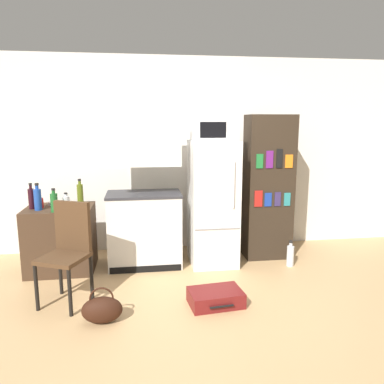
{
  "coord_description": "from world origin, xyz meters",
  "views": [
    {
      "loc": [
        -0.43,
        -3.15,
        1.76
      ],
      "look_at": [
        0.13,
        0.85,
        1.0
      ],
      "focal_mm": 35.0,
      "sensor_mm": 36.0,
      "label": 1
    }
  ],
  "objects_px": {
    "bowl": "(55,203)",
    "chair": "(68,244)",
    "kitchen_hutch": "(144,198)",
    "bottle_ketchup_red": "(40,203)",
    "water_bottle_front": "(290,255)",
    "bottle_blue_soda": "(38,199)",
    "bottle_clear_short": "(66,202)",
    "microwave": "(214,129)",
    "bottle_wine_dark": "(31,198)",
    "bookshelf": "(268,187)",
    "bottle_olive_oil": "(80,193)",
    "side_table": "(61,239)",
    "bottle_green_tall": "(54,202)",
    "handbag": "(102,310)",
    "refrigerator": "(213,203)",
    "suitcase_large_flat": "(216,298)"
  },
  "relations": [
    {
      "from": "bottle_blue_soda",
      "to": "bottle_ketchup_red",
      "type": "bearing_deg",
      "value": 93.82
    },
    {
      "from": "side_table",
      "to": "bottle_clear_short",
      "type": "height_order",
      "value": "bottle_clear_short"
    },
    {
      "from": "kitchen_hutch",
      "to": "water_bottle_front",
      "type": "height_order",
      "value": "kitchen_hutch"
    },
    {
      "from": "bottle_olive_oil",
      "to": "chair",
      "type": "bearing_deg",
      "value": -89.0
    },
    {
      "from": "bottle_green_tall",
      "to": "bottle_wine_dark",
      "type": "relative_size",
      "value": 0.89
    },
    {
      "from": "bookshelf",
      "to": "bottle_green_tall",
      "type": "xyz_separation_m",
      "value": [
        -2.59,
        -0.34,
        -0.04
      ]
    },
    {
      "from": "water_bottle_front",
      "to": "handbag",
      "type": "bearing_deg",
      "value": -154.42
    },
    {
      "from": "water_bottle_front",
      "to": "bottle_clear_short",
      "type": "bearing_deg",
      "value": 176.98
    },
    {
      "from": "bottle_clear_short",
      "to": "chair",
      "type": "bearing_deg",
      "value": -79.3
    },
    {
      "from": "suitcase_large_flat",
      "to": "bottle_ketchup_red",
      "type": "bearing_deg",
      "value": 142.56
    },
    {
      "from": "side_table",
      "to": "bowl",
      "type": "bearing_deg",
      "value": 117.77
    },
    {
      "from": "chair",
      "to": "suitcase_large_flat",
      "type": "xyz_separation_m",
      "value": [
        1.41,
        -0.3,
        -0.51
      ]
    },
    {
      "from": "side_table",
      "to": "bottle_wine_dark",
      "type": "bearing_deg",
      "value": -172.85
    },
    {
      "from": "bowl",
      "to": "chair",
      "type": "relative_size",
      "value": 0.16
    },
    {
      "from": "bottle_wine_dark",
      "to": "suitcase_large_flat",
      "type": "relative_size",
      "value": 0.55
    },
    {
      "from": "microwave",
      "to": "bottle_wine_dark",
      "type": "distance_m",
      "value": 2.26
    },
    {
      "from": "microwave",
      "to": "chair",
      "type": "xyz_separation_m",
      "value": [
        -1.59,
        -0.82,
        -1.09
      ]
    },
    {
      "from": "bottle_blue_soda",
      "to": "water_bottle_front",
      "type": "bearing_deg",
      "value": -2.97
    },
    {
      "from": "chair",
      "to": "bottle_olive_oil",
      "type": "bearing_deg",
      "value": 115.76
    },
    {
      "from": "microwave",
      "to": "bottle_olive_oil",
      "type": "relative_size",
      "value": 1.68
    },
    {
      "from": "kitchen_hutch",
      "to": "bottle_ketchup_red",
      "type": "distance_m",
      "value": 1.2
    },
    {
      "from": "bottle_green_tall",
      "to": "handbag",
      "type": "bearing_deg",
      "value": -61.49
    },
    {
      "from": "bottle_wine_dark",
      "to": "chair",
      "type": "height_order",
      "value": "bottle_wine_dark"
    },
    {
      "from": "bookshelf",
      "to": "kitchen_hutch",
      "type": "bearing_deg",
      "value": -177.05
    },
    {
      "from": "side_table",
      "to": "bottle_blue_soda",
      "type": "bearing_deg",
      "value": -150.03
    },
    {
      "from": "bowl",
      "to": "bookshelf",
      "type": "bearing_deg",
      "value": -0.34
    },
    {
      "from": "bottle_blue_soda",
      "to": "bottle_clear_short",
      "type": "bearing_deg",
      "value": -2.6
    },
    {
      "from": "bottle_olive_oil",
      "to": "refrigerator",
      "type": "bearing_deg",
      "value": -5.35
    },
    {
      "from": "bottle_blue_soda",
      "to": "bottle_olive_oil",
      "type": "bearing_deg",
      "value": 31.7
    },
    {
      "from": "chair",
      "to": "bowl",
      "type": "bearing_deg",
      "value": 132.91
    },
    {
      "from": "side_table",
      "to": "refrigerator",
      "type": "bearing_deg",
      "value": -0.07
    },
    {
      "from": "bookshelf",
      "to": "bowl",
      "type": "distance_m",
      "value": 2.66
    },
    {
      "from": "bottle_olive_oil",
      "to": "bottle_ketchup_red",
      "type": "height_order",
      "value": "bottle_olive_oil"
    },
    {
      "from": "side_table",
      "to": "bottle_clear_short",
      "type": "relative_size",
      "value": 3.94
    },
    {
      "from": "bottle_ketchup_red",
      "to": "handbag",
      "type": "relative_size",
      "value": 0.41
    },
    {
      "from": "bottle_clear_short",
      "to": "bowl",
      "type": "xyz_separation_m",
      "value": [
        -0.18,
        0.26,
        -0.06
      ]
    },
    {
      "from": "bottle_olive_oil",
      "to": "bottle_ketchup_red",
      "type": "xyz_separation_m",
      "value": [
        -0.43,
        -0.15,
        -0.07
      ]
    },
    {
      "from": "microwave",
      "to": "bookshelf",
      "type": "relative_size",
      "value": 0.28
    },
    {
      "from": "bottle_blue_soda",
      "to": "bottle_wine_dark",
      "type": "distance_m",
      "value": 0.12
    },
    {
      "from": "microwave",
      "to": "bottle_wine_dark",
      "type": "xyz_separation_m",
      "value": [
        -2.13,
        -0.03,
        -0.77
      ]
    },
    {
      "from": "bookshelf",
      "to": "bottle_blue_soda",
      "type": "xyz_separation_m",
      "value": [
        -2.79,
        -0.23,
        -0.02
      ]
    },
    {
      "from": "bottle_olive_oil",
      "to": "bookshelf",
      "type": "bearing_deg",
      "value": -0.74
    },
    {
      "from": "refrigerator",
      "to": "bottle_ketchup_red",
      "type": "bearing_deg",
      "value": 179.94
    },
    {
      "from": "microwave",
      "to": "water_bottle_front",
      "type": "xyz_separation_m",
      "value": [
        0.93,
        -0.26,
        -1.53
      ]
    },
    {
      "from": "refrigerator",
      "to": "bottle_wine_dark",
      "type": "xyz_separation_m",
      "value": [
        -2.13,
        -0.03,
        0.13
      ]
    },
    {
      "from": "bottle_wine_dark",
      "to": "handbag",
      "type": "height_order",
      "value": "bottle_wine_dark"
    },
    {
      "from": "chair",
      "to": "side_table",
      "type": "bearing_deg",
      "value": 131.23
    },
    {
      "from": "bowl",
      "to": "chair",
      "type": "height_order",
      "value": "chair"
    },
    {
      "from": "bottle_clear_short",
      "to": "bottle_blue_soda",
      "type": "relative_size",
      "value": 0.63
    },
    {
      "from": "suitcase_large_flat",
      "to": "handbag",
      "type": "xyz_separation_m",
      "value": [
        -1.06,
        -0.19,
        0.05
      ]
    }
  ]
}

